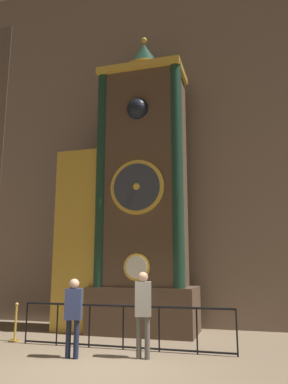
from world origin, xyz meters
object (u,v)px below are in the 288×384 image
(stanchion_post, at_px, (15,329))
(visitor_near, at_px, (73,310))
(clock_tower, at_px, (130,201))
(visitor_far, at_px, (143,306))

(stanchion_post, bearing_deg, visitor_near, -29.26)
(clock_tower, relative_size, visitor_far, 5.31)
(stanchion_post, bearing_deg, clock_tower, 38.88)
(visitor_near, bearing_deg, visitor_far, -1.21)
(visitor_near, distance_m, visitor_far, 1.47)
(visitor_near, xyz_separation_m, stanchion_post, (-2.20, 1.23, -0.66))
(visitor_far, bearing_deg, clock_tower, 97.16)
(visitor_far, height_order, stanchion_post, visitor_far)
(clock_tower, distance_m, stanchion_post, 4.65)
(visitor_far, bearing_deg, visitor_near, 178.44)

